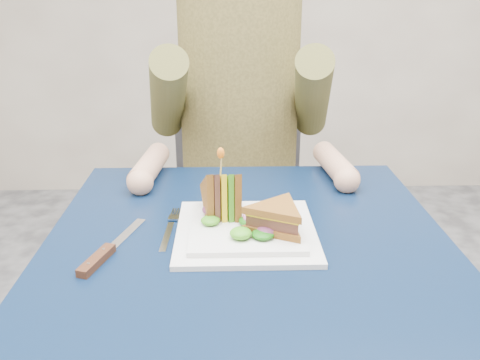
{
  "coord_description": "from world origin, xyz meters",
  "views": [
    {
      "loc": [
        -0.04,
        -0.85,
        1.18
      ],
      "look_at": [
        -0.01,
        0.05,
        0.82
      ],
      "focal_mm": 38.0,
      "sensor_mm": 36.0,
      "label": 1
    }
  ],
  "objects_px": {
    "chair": "(239,187)",
    "diner": "(240,80)",
    "table": "(248,272)",
    "fork": "(170,230)",
    "sandwich_flat": "(277,218)",
    "plate": "(246,230)",
    "knife": "(103,255)",
    "sandwich_upright": "(221,199)"
  },
  "relations": [
    {
      "from": "plate",
      "to": "knife",
      "type": "bearing_deg",
      "value": -161.93
    },
    {
      "from": "table",
      "to": "sandwich_upright",
      "type": "relative_size",
      "value": 5.12
    },
    {
      "from": "chair",
      "to": "plate",
      "type": "bearing_deg",
      "value": -90.27
    },
    {
      "from": "sandwich_flat",
      "to": "diner",
      "type": "bearing_deg",
      "value": 94.89
    },
    {
      "from": "diner",
      "to": "chair",
      "type": "bearing_deg",
      "value": 90.0
    },
    {
      "from": "table",
      "to": "fork",
      "type": "height_order",
      "value": "fork"
    },
    {
      "from": "chair",
      "to": "sandwich_flat",
      "type": "relative_size",
      "value": 5.39
    },
    {
      "from": "table",
      "to": "sandwich_upright",
      "type": "height_order",
      "value": "sandwich_upright"
    },
    {
      "from": "sandwich_upright",
      "to": "plate",
      "type": "bearing_deg",
      "value": -44.34
    },
    {
      "from": "table",
      "to": "knife",
      "type": "xyz_separation_m",
      "value": [
        -0.25,
        -0.08,
        0.09
      ]
    },
    {
      "from": "plate",
      "to": "fork",
      "type": "relative_size",
      "value": 1.45
    },
    {
      "from": "table",
      "to": "fork",
      "type": "xyz_separation_m",
      "value": [
        -0.15,
        0.02,
        0.08
      ]
    },
    {
      "from": "chair",
      "to": "sandwich_upright",
      "type": "distance_m",
      "value": 0.69
    },
    {
      "from": "fork",
      "to": "knife",
      "type": "distance_m",
      "value": 0.14
    },
    {
      "from": "knife",
      "to": "chair",
      "type": "bearing_deg",
      "value": 71.85
    },
    {
      "from": "chair",
      "to": "knife",
      "type": "relative_size",
      "value": 4.28
    },
    {
      "from": "table",
      "to": "fork",
      "type": "bearing_deg",
      "value": 171.67
    },
    {
      "from": "table",
      "to": "plate",
      "type": "relative_size",
      "value": 2.88
    },
    {
      "from": "table",
      "to": "sandwich_flat",
      "type": "xyz_separation_m",
      "value": [
        0.05,
        -0.02,
        0.12
      ]
    },
    {
      "from": "sandwich_upright",
      "to": "knife",
      "type": "height_order",
      "value": "sandwich_upright"
    },
    {
      "from": "sandwich_flat",
      "to": "fork",
      "type": "relative_size",
      "value": 0.96
    },
    {
      "from": "chair",
      "to": "sandwich_flat",
      "type": "height_order",
      "value": "chair"
    },
    {
      "from": "sandwich_flat",
      "to": "knife",
      "type": "relative_size",
      "value": 0.79
    },
    {
      "from": "fork",
      "to": "diner",
      "type": "bearing_deg",
      "value": 75.19
    },
    {
      "from": "table",
      "to": "sandwich_upright",
      "type": "distance_m",
      "value": 0.15
    },
    {
      "from": "fork",
      "to": "knife",
      "type": "height_order",
      "value": "knife"
    },
    {
      "from": "chair",
      "to": "fork",
      "type": "relative_size",
      "value": 5.18
    },
    {
      "from": "chair",
      "to": "diner",
      "type": "height_order",
      "value": "diner"
    },
    {
      "from": "diner",
      "to": "table",
      "type": "bearing_deg",
      "value": -90.0
    },
    {
      "from": "diner",
      "to": "sandwich_flat",
      "type": "relative_size",
      "value": 4.32
    },
    {
      "from": "table",
      "to": "plate",
      "type": "distance_m",
      "value": 0.09
    },
    {
      "from": "table",
      "to": "fork",
      "type": "relative_size",
      "value": 4.18
    },
    {
      "from": "chair",
      "to": "knife",
      "type": "xyz_separation_m",
      "value": [
        -0.25,
        -0.77,
        0.2
      ]
    },
    {
      "from": "diner",
      "to": "sandwich_upright",
      "type": "xyz_separation_m",
      "value": [
        -0.05,
        -0.53,
        -0.13
      ]
    },
    {
      "from": "sandwich_flat",
      "to": "sandwich_upright",
      "type": "height_order",
      "value": "sandwich_upright"
    },
    {
      "from": "plate",
      "to": "sandwich_flat",
      "type": "relative_size",
      "value": 1.51
    },
    {
      "from": "table",
      "to": "fork",
      "type": "distance_m",
      "value": 0.17
    },
    {
      "from": "table",
      "to": "diner",
      "type": "distance_m",
      "value": 0.64
    },
    {
      "from": "diner",
      "to": "knife",
      "type": "xyz_separation_m",
      "value": [
        -0.25,
        -0.66,
        -0.18
      ]
    },
    {
      "from": "table",
      "to": "plate",
      "type": "height_order",
      "value": "plate"
    },
    {
      "from": "diner",
      "to": "plate",
      "type": "relative_size",
      "value": 2.87
    },
    {
      "from": "plate",
      "to": "knife",
      "type": "height_order",
      "value": "plate"
    }
  ]
}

